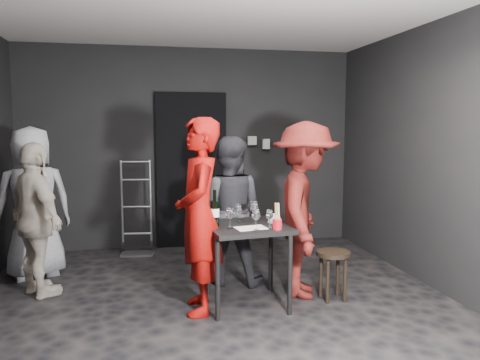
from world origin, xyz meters
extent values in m
cube|color=black|center=(0.00, 0.00, 0.00)|extent=(4.50, 5.00, 0.02)
cube|color=black|center=(0.00, 2.50, 1.35)|extent=(4.50, 0.04, 2.70)
cube|color=black|center=(0.00, -2.50, 1.35)|extent=(4.50, 0.04, 2.70)
cube|color=black|center=(2.25, 0.00, 1.35)|extent=(0.04, 5.00, 2.70)
cube|color=black|center=(0.00, 2.44, 1.05)|extent=(0.95, 0.10, 2.10)
cube|color=#B7B7B2|center=(0.85, 2.45, 1.45)|extent=(0.12, 0.06, 0.12)
cube|color=#B7B7B2|center=(1.05, 2.45, 1.40)|extent=(0.10, 0.06, 0.14)
cylinder|color=#B2B2B7|center=(-0.92, 2.22, 0.61)|extent=(0.03, 0.03, 1.21)
cylinder|color=#B2B2B7|center=(-0.56, 2.22, 0.61)|extent=(0.03, 0.03, 1.21)
cube|color=#B2B2B7|center=(-0.74, 2.10, 0.01)|extent=(0.40, 0.22, 0.03)
cylinder|color=black|center=(-0.92, 2.25, 0.08)|extent=(0.04, 0.16, 0.16)
cylinder|color=black|center=(-0.56, 2.25, 0.08)|extent=(0.04, 0.16, 0.16)
cube|color=black|center=(0.28, 0.19, 0.73)|extent=(0.72, 0.72, 0.04)
cylinder|color=black|center=(-0.04, -0.13, 0.35)|extent=(0.04, 0.04, 0.71)
cylinder|color=black|center=(0.60, -0.13, 0.35)|extent=(0.04, 0.04, 0.71)
cylinder|color=black|center=(-0.04, 0.51, 0.35)|extent=(0.04, 0.04, 0.71)
cylinder|color=black|center=(0.60, 0.51, 0.35)|extent=(0.04, 0.04, 0.71)
cylinder|color=black|center=(1.12, 0.14, 0.45)|extent=(0.32, 0.32, 0.04)
cylinder|color=black|center=(1.20, 0.23, 0.21)|extent=(0.04, 0.04, 0.41)
cylinder|color=black|center=(1.03, 0.23, 0.21)|extent=(0.04, 0.04, 0.41)
cylinder|color=black|center=(1.03, 0.05, 0.21)|extent=(0.04, 0.04, 0.41)
cylinder|color=black|center=(1.20, 0.05, 0.21)|extent=(0.04, 0.04, 0.41)
imported|color=#8F0905|center=(-0.16, 0.12, 1.00)|extent=(0.51, 0.75, 1.99)
imported|color=#29292E|center=(0.23, 0.82, 0.80)|extent=(0.87, 0.65, 1.59)
imported|color=#51120F|center=(0.89, 0.32, 0.96)|extent=(0.96, 1.36, 1.92)
imported|color=#BCAE9C|center=(-1.66, 0.81, 0.75)|extent=(0.87, 0.96, 1.50)
imported|color=gray|center=(-1.81, 1.42, 0.91)|extent=(1.01, 0.80, 1.82)
cube|color=white|center=(0.29, 0.05, 0.75)|extent=(0.30, 0.22, 0.00)
cylinder|color=black|center=(-0.01, 0.18, 0.87)|extent=(0.08, 0.08, 0.24)
cylinder|color=black|center=(-0.01, 0.18, 1.04)|extent=(0.03, 0.03, 0.10)
cylinder|color=white|center=(-0.01, 0.18, 0.88)|extent=(0.08, 0.08, 0.08)
cylinder|color=#B80E19|center=(0.51, -0.04, 0.79)|extent=(0.08, 0.08, 0.09)
camera|label=1|loc=(-0.61, -3.92, 1.65)|focal=35.00mm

